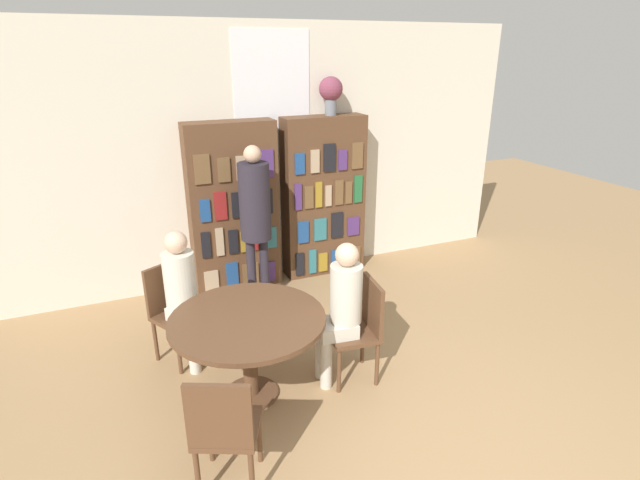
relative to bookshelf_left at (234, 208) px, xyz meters
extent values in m
cube|color=beige|center=(0.57, 0.19, 0.52)|extent=(6.40, 0.06, 3.00)
cube|color=white|center=(0.57, 0.16, 1.37)|extent=(0.90, 0.01, 1.10)
cube|color=brown|center=(0.00, 0.00, 0.00)|extent=(1.01, 0.32, 1.96)
cube|color=tan|center=(-0.35, -0.17, -0.79)|extent=(0.16, 0.02, 0.25)
cube|color=navy|center=(-0.11, -0.17, -0.76)|extent=(0.14, 0.02, 0.31)
cube|color=brown|center=(0.11, -0.17, -0.79)|extent=(0.19, 0.02, 0.26)
cube|color=#4C2D6B|center=(0.34, -0.17, -0.80)|extent=(0.16, 0.02, 0.25)
cube|color=black|center=(-0.38, -0.17, -0.34)|extent=(0.10, 0.02, 0.30)
cube|color=tan|center=(-0.22, -0.17, -0.33)|extent=(0.09, 0.02, 0.33)
cube|color=black|center=(-0.07, -0.17, -0.35)|extent=(0.11, 0.02, 0.29)
cube|color=olive|center=(0.08, -0.17, -0.37)|extent=(0.12, 0.02, 0.25)
cube|color=maroon|center=(0.22, -0.17, -0.33)|extent=(0.10, 0.02, 0.32)
cube|color=#2D707A|center=(0.38, -0.17, -0.36)|extent=(0.13, 0.02, 0.26)
cube|color=navy|center=(-0.36, -0.17, 0.06)|extent=(0.11, 0.02, 0.25)
cube|color=maroon|center=(-0.18, -0.17, 0.09)|extent=(0.14, 0.02, 0.32)
cube|color=black|center=(0.00, -0.17, 0.08)|extent=(0.11, 0.02, 0.29)
cube|color=brown|center=(0.17, -0.17, 0.09)|extent=(0.11, 0.02, 0.32)
cube|color=black|center=(0.37, -0.17, 0.08)|extent=(0.11, 0.02, 0.29)
cube|color=brown|center=(-0.35, -0.17, 0.52)|extent=(0.17, 0.02, 0.32)
cube|color=brown|center=(-0.12, -0.17, 0.49)|extent=(0.14, 0.02, 0.26)
cube|color=tan|center=(0.12, -0.17, 0.50)|extent=(0.20, 0.02, 0.27)
cube|color=#4C2D6B|center=(0.35, -0.17, 0.52)|extent=(0.19, 0.02, 0.32)
cube|color=brown|center=(1.13, 0.00, 0.00)|extent=(1.01, 0.32, 1.96)
cube|color=black|center=(0.74, -0.17, -0.77)|extent=(0.11, 0.02, 0.29)
cube|color=#2D707A|center=(0.91, -0.17, -0.76)|extent=(0.09, 0.02, 0.31)
cube|color=olive|center=(1.06, -0.17, -0.80)|extent=(0.11, 0.02, 0.24)
cube|color=navy|center=(1.21, -0.17, -0.79)|extent=(0.09, 0.02, 0.26)
cube|color=black|center=(1.35, -0.17, -0.79)|extent=(0.11, 0.02, 0.26)
cube|color=brown|center=(1.51, -0.17, -0.79)|extent=(0.14, 0.02, 0.26)
cube|color=navy|center=(0.79, -0.17, -0.36)|extent=(0.13, 0.02, 0.27)
cube|color=#2D707A|center=(1.02, -0.17, -0.35)|extent=(0.16, 0.02, 0.28)
cube|color=black|center=(1.24, -0.17, -0.33)|extent=(0.15, 0.02, 0.33)
cube|color=#4C2D6B|center=(1.47, -0.17, -0.37)|extent=(0.16, 0.02, 0.24)
cube|color=#4C2D6B|center=(0.73, -0.17, 0.09)|extent=(0.08, 0.02, 0.32)
cube|color=brown|center=(0.87, -0.17, 0.07)|extent=(0.11, 0.02, 0.27)
cube|color=olive|center=(1.00, -0.17, 0.09)|extent=(0.08, 0.02, 0.31)
cube|color=tan|center=(1.12, -0.17, 0.06)|extent=(0.08, 0.02, 0.25)
cube|color=brown|center=(1.27, -0.17, 0.09)|extent=(0.11, 0.02, 0.30)
cube|color=brown|center=(1.39, -0.17, 0.07)|extent=(0.09, 0.02, 0.27)
cube|color=#236638|center=(1.53, -0.17, 0.10)|extent=(0.10, 0.02, 0.34)
cube|color=navy|center=(0.76, -0.17, 0.48)|extent=(0.12, 0.02, 0.24)
cube|color=tan|center=(0.95, -0.17, 0.50)|extent=(0.11, 0.02, 0.27)
cube|color=black|center=(1.13, -0.17, 0.52)|extent=(0.15, 0.02, 0.32)
cube|color=#4C2D6B|center=(1.31, -0.17, 0.48)|extent=(0.11, 0.02, 0.24)
cube|color=brown|center=(1.50, -0.17, 0.52)|extent=(0.15, 0.02, 0.31)
cylinder|color=slate|center=(1.22, 0.00, 1.08)|extent=(0.14, 0.14, 0.19)
sphere|color=brown|center=(1.22, 0.00, 1.29)|extent=(0.28, 0.28, 0.28)
cylinder|color=brown|center=(-0.43, -2.07, -0.96)|extent=(0.44, 0.44, 0.03)
cylinder|color=brown|center=(-0.43, -2.07, -0.62)|extent=(0.12, 0.12, 0.67)
cylinder|color=brown|center=(-0.43, -2.07, -0.26)|extent=(1.24, 1.24, 0.04)
cube|color=brown|center=(-0.80, -2.87, -0.54)|extent=(0.53, 0.53, 0.04)
cube|color=brown|center=(-0.87, -3.04, -0.30)|extent=(0.38, 0.20, 0.45)
cylinder|color=brown|center=(-0.88, -2.65, -0.77)|extent=(0.04, 0.04, 0.41)
cylinder|color=brown|center=(-0.57, -2.79, -0.77)|extent=(0.04, 0.04, 0.41)
cylinder|color=brown|center=(-1.02, -2.96, -0.77)|extent=(0.04, 0.04, 0.41)
cylinder|color=brown|center=(-0.71, -3.10, -0.77)|extent=(0.04, 0.04, 0.41)
cube|color=brown|center=(-0.86, -1.31, -0.54)|extent=(0.54, 0.54, 0.04)
cube|color=brown|center=(-0.95, -1.15, -0.30)|extent=(0.37, 0.23, 0.45)
cylinder|color=brown|center=(-0.63, -1.37, -0.77)|extent=(0.04, 0.04, 0.41)
cylinder|color=brown|center=(-0.92, -1.54, -0.77)|extent=(0.04, 0.04, 0.41)
cylinder|color=brown|center=(-0.79, -1.08, -0.77)|extent=(0.04, 0.04, 0.41)
cylinder|color=brown|center=(-1.09, -1.24, -0.77)|extent=(0.04, 0.04, 0.41)
cube|color=brown|center=(0.44, -2.18, -0.54)|extent=(0.44, 0.44, 0.04)
cube|color=brown|center=(0.62, -2.20, -0.30)|extent=(0.08, 0.40, 0.45)
cylinder|color=brown|center=(0.25, -2.33, -0.77)|extent=(0.04, 0.04, 0.41)
cylinder|color=brown|center=(0.29, -1.99, -0.77)|extent=(0.04, 0.04, 0.41)
cylinder|color=brown|center=(0.59, -2.37, -0.77)|extent=(0.04, 0.04, 0.41)
cylinder|color=brown|center=(0.63, -2.03, -0.77)|extent=(0.04, 0.04, 0.41)
cube|color=beige|center=(-0.79, -1.43, -0.46)|extent=(0.40, 0.41, 0.12)
cylinder|color=beige|center=(-0.83, -1.36, -0.15)|extent=(0.28, 0.28, 0.50)
sphere|color=#DBB293|center=(-0.83, -1.36, 0.19)|extent=(0.20, 0.20, 0.20)
cylinder|color=beige|center=(-0.67, -1.49, -0.75)|extent=(0.10, 0.10, 0.45)
cylinder|color=beige|center=(-0.80, -1.57, -0.75)|extent=(0.10, 0.10, 0.45)
cube|color=beige|center=(0.30, -2.16, -0.46)|extent=(0.35, 0.30, 0.12)
cylinder|color=beige|center=(0.38, -2.17, -0.15)|extent=(0.27, 0.27, 0.50)
sphere|color=#DBB293|center=(0.38, -2.17, 0.19)|extent=(0.19, 0.19, 0.19)
cylinder|color=beige|center=(0.18, -2.22, -0.75)|extent=(0.10, 0.10, 0.45)
cylinder|color=beige|center=(0.20, -2.08, -0.75)|extent=(0.10, 0.10, 0.45)
cylinder|color=#28232D|center=(0.04, -0.51, -0.60)|extent=(0.10, 0.10, 0.77)
cylinder|color=#28232D|center=(0.19, -0.51, -0.60)|extent=(0.10, 0.10, 0.77)
cylinder|color=#28232D|center=(0.11, -0.51, 0.20)|extent=(0.33, 0.33, 0.83)
sphere|color=tan|center=(0.11, -0.51, 0.71)|extent=(0.18, 0.18, 0.18)
cylinder|color=#28232D|center=(0.21, -0.22, 0.41)|extent=(0.07, 0.30, 0.07)
camera|label=1|loc=(-1.26, -5.44, 1.73)|focal=28.00mm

